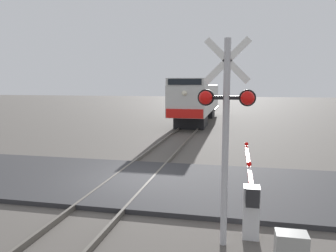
{
  "coord_description": "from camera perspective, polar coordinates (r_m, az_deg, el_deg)",
  "views": [
    {
      "loc": [
        3.64,
        -10.61,
        3.47
      ],
      "look_at": [
        1.02,
        1.63,
        1.85
      ],
      "focal_mm": 34.94,
      "sensor_mm": 36.0,
      "label": 1
    }
  ],
  "objects": [
    {
      "name": "ground_plane",
      "position": [
        11.74,
        -6.66,
        -9.87
      ],
      "size": [
        160.0,
        160.0,
        0.0
      ],
      "primitive_type": "plane",
      "color": "#514C47"
    },
    {
      "name": "rail_track_left",
      "position": [
        11.96,
        -9.96,
        -9.23
      ],
      "size": [
        0.08,
        80.0,
        0.15
      ],
      "primitive_type": "cube",
      "color": "#59544C",
      "rests_on": "ground_plane"
    },
    {
      "name": "rail_track_right",
      "position": [
        11.52,
        -3.23,
        -9.79
      ],
      "size": [
        0.08,
        80.0,
        0.15
      ],
      "primitive_type": "cube",
      "color": "#59544C",
      "rests_on": "ground_plane"
    },
    {
      "name": "road_surface",
      "position": [
        11.72,
        -6.66,
        -9.54
      ],
      "size": [
        36.0,
        5.33,
        0.14
      ],
      "primitive_type": "cube",
      "color": "#2D2D30",
      "rests_on": "ground_plane"
    },
    {
      "name": "locomotive",
      "position": [
        30.27,
        5.17,
        4.61
      ],
      "size": [
        2.77,
        15.72,
        3.87
      ],
      "color": "black",
      "rests_on": "ground_plane"
    },
    {
      "name": "crossing_signal",
      "position": [
        6.85,
        10.08,
        1.43
      ],
      "size": [
        1.18,
        0.33,
        4.41
      ],
      "color": "#ADADB2",
      "rests_on": "ground_plane"
    },
    {
      "name": "crossing_gate",
      "position": [
        8.55,
        14.13,
        -10.89
      ],
      "size": [
        0.36,
        6.27,
        1.31
      ],
      "color": "silver",
      "rests_on": "ground_plane"
    }
  ]
}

